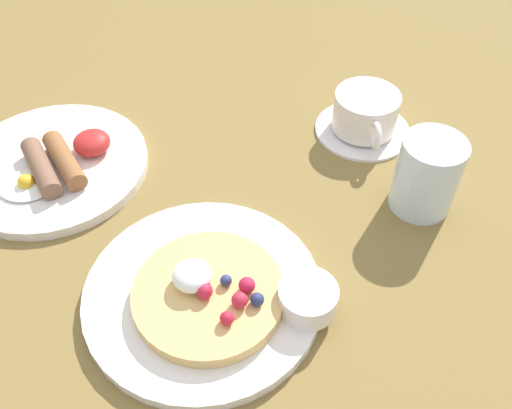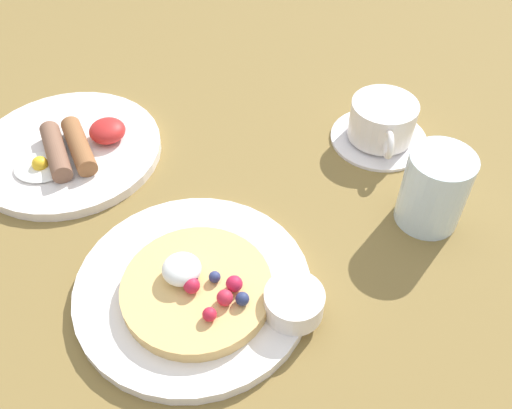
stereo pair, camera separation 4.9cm
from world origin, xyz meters
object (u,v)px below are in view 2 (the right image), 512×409
Objects in this scene: coffee_cup at (383,120)px; water_glass at (434,189)px; syrup_ramekin at (294,302)px; pancake_plate at (193,288)px; breakfast_plate at (69,150)px; coffee_saucer at (379,137)px.

water_glass is (4.70, -13.58, 1.17)cm from coffee_cup.
water_glass is (14.88, 15.13, 1.88)cm from syrup_ramekin.
breakfast_plate is (-20.03, 19.88, -0.03)cm from pancake_plate.
syrup_ramekin reaches higher than breakfast_plate.
coffee_cup is 14.42cm from water_glass.
water_glass reaches higher than breakfast_plate.
breakfast_plate is at bearing 135.22° from pancake_plate.
syrup_ramekin is at bearing -109.43° from coffee_saucer.
coffee_cup reaches higher than syrup_ramekin.
breakfast_plate is at bearing -170.53° from coffee_saucer.
pancake_plate is 28.77cm from water_glass.
syrup_ramekin is 0.46× the size of coffee_saucer.
pancake_plate is 1.03× the size of breakfast_plate.
pancake_plate is at bearing 168.26° from syrup_ramekin.
water_glass is at bearing 27.03° from pancake_plate.
water_glass is (25.38, 12.95, 4.02)cm from pancake_plate.
pancake_plate is 4.15× the size of syrup_ramekin.
coffee_cup reaches higher than coffee_saucer.
coffee_cup is at bearing 109.08° from water_glass.
water_glass reaches higher than syrup_ramekin.
coffee_cup reaches higher than breakfast_plate.
syrup_ramekin is 30.47cm from coffee_cup.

